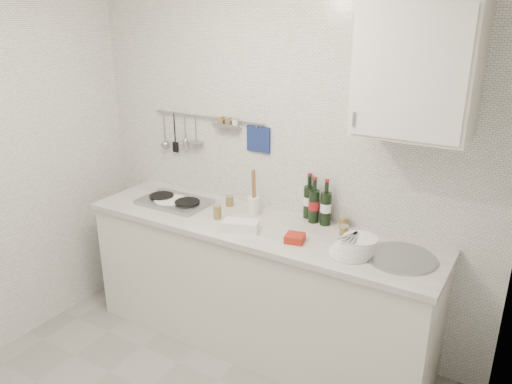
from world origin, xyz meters
TOP-DOWN VIEW (x-y plane):
  - back_wall at (0.00, 1.40)m, footprint 3.00×0.02m
  - wall_right at (1.50, 0.00)m, footprint 0.02×2.80m
  - counter at (0.01, 1.10)m, footprint 2.44×0.64m
  - wall_rail at (-0.60, 1.37)m, footprint 0.98×0.09m
  - wall_cabinet at (0.90, 1.22)m, footprint 0.60×0.38m
  - plate_stack_hob at (-0.73, 1.08)m, footprint 0.24×0.24m
  - plate_stack_sink at (0.70, 1.02)m, footprint 0.27×0.25m
  - wine_bottles at (0.31, 1.34)m, footprint 0.22×0.13m
  - butter_dish at (-0.03, 0.95)m, footprint 0.25×0.18m
  - strawberry_punnet at (0.33, 0.99)m, footprint 0.13×0.13m
  - utensil_crock at (-0.11, 1.23)m, footprint 0.08×0.08m
  - jar_a at (-0.33, 1.28)m, footprint 0.06×0.06m
  - jar_b at (0.51, 1.34)m, footprint 0.06×0.06m
  - jar_c at (0.56, 1.23)m, footprint 0.06×0.06m
  - jar_d at (-0.27, 1.04)m, footprint 0.06×0.06m

SIDE VIEW (x-z plane):
  - counter at x=0.01m, z-range -0.05..0.92m
  - plate_stack_hob at x=-0.73m, z-range 0.92..0.96m
  - strawberry_punnet at x=0.33m, z-range 0.92..0.97m
  - jar_c at x=0.56m, z-range 0.92..0.99m
  - butter_dish at x=-0.03m, z-range 0.92..0.99m
  - jar_a at x=-0.33m, z-range 0.92..1.00m
  - jar_b at x=0.51m, z-range 0.92..1.00m
  - jar_d at x=-0.27m, z-range 0.92..1.02m
  - plate_stack_sink at x=0.70m, z-range 0.91..1.03m
  - utensil_crock at x=-0.11m, z-range 0.83..1.16m
  - wine_bottles at x=0.31m, z-range 0.92..1.23m
  - back_wall at x=0.00m, z-range 0.00..2.50m
  - wall_right at x=1.50m, z-range 0.00..2.50m
  - wall_rail at x=-0.60m, z-range 1.26..1.60m
  - wall_cabinet at x=0.90m, z-range 1.60..2.30m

